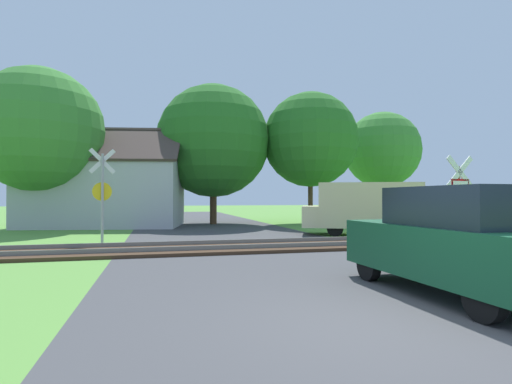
{
  "coord_description": "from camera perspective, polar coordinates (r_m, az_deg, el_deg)",
  "views": [
    {
      "loc": [
        -2.8,
        -4.42,
        1.59
      ],
      "look_at": [
        0.5,
        8.84,
        1.8
      ],
      "focal_mm": 28.0,
      "sensor_mm": 36.0,
      "label": 1
    }
  ],
  "objects": [
    {
      "name": "tree_left",
      "position": [
        23.3,
        -28.54,
        7.78
      ],
      "size": [
        6.34,
        6.34,
        8.23
      ],
      "color": "#513823",
      "rests_on": "ground"
    },
    {
      "name": "house",
      "position": [
        23.93,
        -20.61,
        0.07
      ],
      "size": [
        9.32,
        6.75,
        5.57
      ],
      "rotation": [
        0.0,
        0.0,
        -0.18
      ],
      "color": "#B7B7BC",
      "rests_on": "ground"
    },
    {
      "name": "ground_plane",
      "position": [
        5.47,
        18.46,
        -17.78
      ],
      "size": [
        160.0,
        160.0,
        0.0
      ],
      "primitive_type": "plane",
      "color": "#5B933D"
    },
    {
      "name": "tree_center",
      "position": [
        24.76,
        -6.11,
        7.23
      ],
      "size": [
        6.87,
        6.87,
        8.52
      ],
      "color": "#513823",
      "rests_on": "ground"
    },
    {
      "name": "parked_car",
      "position": [
        7.34,
        26.31,
        -6.26
      ],
      "size": [
        1.76,
        4.05,
        1.78
      ],
      "rotation": [
        0.0,
        0.0,
        0.03
      ],
      "color": "#144C2D",
      "rests_on": "ground"
    },
    {
      "name": "rail_track",
      "position": [
        12.66,
        -1.11,
        -7.83
      ],
      "size": [
        60.0,
        2.6,
        0.22
      ],
      "color": "#422D1E",
      "rests_on": "ground"
    },
    {
      "name": "crossing_sign_far",
      "position": [
        14.61,
        -21.11,
        0.32
      ],
      "size": [
        0.85,
        0.27,
        3.3
      ],
      "rotation": [
        0.0,
        0.0,
        0.28
      ],
      "color": "#9E9EA5",
      "rests_on": "ground"
    },
    {
      "name": "tree_far",
      "position": [
        31.15,
        17.59,
        5.74
      ],
      "size": [
        5.57,
        5.57,
        7.95
      ],
      "color": "#513823",
      "rests_on": "ground"
    },
    {
      "name": "stop_sign_near",
      "position": [
        11.79,
        27.01,
        -0.78
      ],
      "size": [
        0.88,
        0.17,
        2.72
      ],
      "rotation": [
        0.0,
        0.0,
        3.23
      ],
      "color": "brown",
      "rests_on": "ground"
    },
    {
      "name": "tree_right",
      "position": [
        25.42,
        7.77,
        7.4
      ],
      "size": [
        5.92,
        5.92,
        8.21
      ],
      "color": "#513823",
      "rests_on": "ground"
    },
    {
      "name": "road_asphalt",
      "position": [
        7.18,
        9.62,
        -13.66
      ],
      "size": [
        7.86,
        80.0,
        0.01
      ],
      "primitive_type": "cube",
      "color": "#424244",
      "rests_on": "ground"
    },
    {
      "name": "mail_truck",
      "position": [
        17.77,
        15.16,
        -1.98
      ],
      "size": [
        5.23,
        3.61,
        2.24
      ],
      "rotation": [
        0.0,
        0.0,
        1.17
      ],
      "color": "beige",
      "rests_on": "ground"
    }
  ]
}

